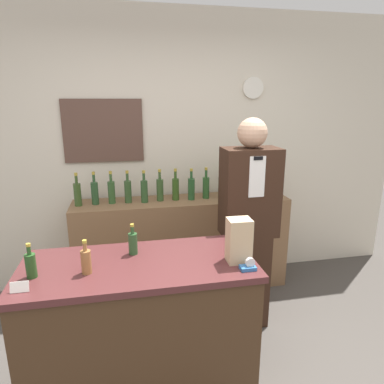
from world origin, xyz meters
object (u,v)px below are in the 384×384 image
Objects in this scene: potted_plant at (256,175)px; paper_bag at (239,240)px; shopkeeper at (248,227)px; tape_dispenser at (249,266)px.

paper_bag is at bearing -115.36° from potted_plant.
potted_plant is at bearing 64.53° from shopkeeper.
paper_bag is (-0.65, -1.36, -0.07)m from potted_plant.
tape_dispenser is at bearing -77.93° from paper_bag.
shopkeeper is at bearing -115.47° from potted_plant.
paper_bag reaches higher than tape_dispenser.
shopkeeper is at bearing 64.76° from paper_bag.
paper_bag is 0.16m from tape_dispenser.
shopkeeper is 4.85× the size of potted_plant.
tape_dispenser is at bearing -110.37° from shopkeeper.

